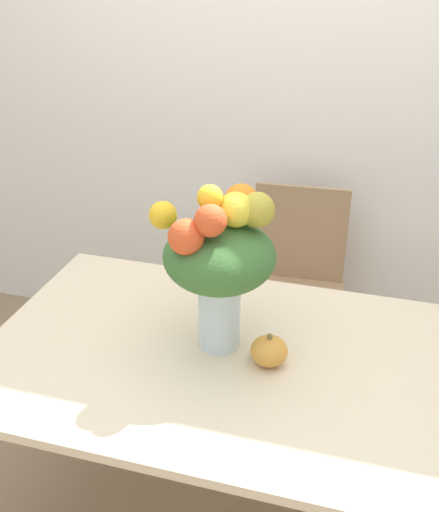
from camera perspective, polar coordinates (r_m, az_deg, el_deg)
The scene contains 5 objects.
wall_back at distance 2.61m, azimuth 6.56°, elevation 17.52°, with size 8.00×0.06×2.70m.
dining_table at distance 1.87m, azimuth -1.05°, elevation -11.28°, with size 1.34×0.92×0.73m.
flower_vase at distance 1.68m, azimuth -0.01°, elevation -0.28°, with size 0.39×0.32×0.52m.
pumpkin at distance 1.74m, azimuth 4.74°, elevation -8.98°, with size 0.11×0.11×0.10m.
dining_chair_near_window at distance 2.60m, azimuth 7.08°, elevation -3.26°, with size 0.44×0.44×0.90m.
Camera 1 is at (0.43, -1.38, 1.81)m, focal length 42.00 mm.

